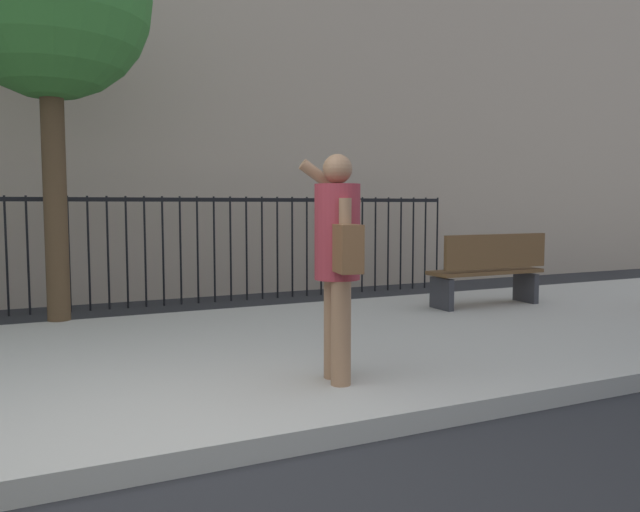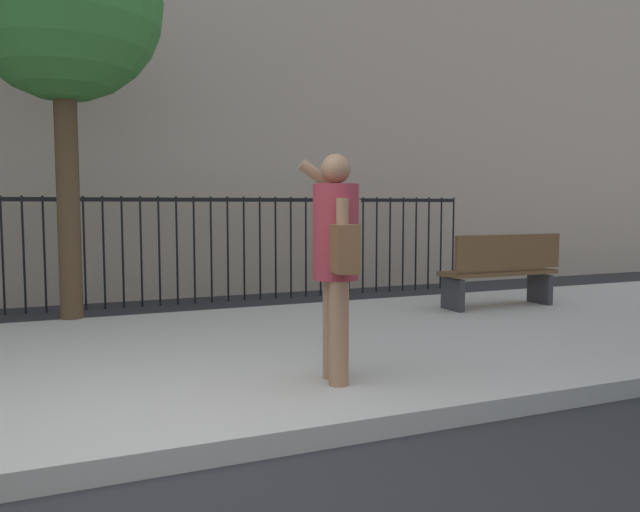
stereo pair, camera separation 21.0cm
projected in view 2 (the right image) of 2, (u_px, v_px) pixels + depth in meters
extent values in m
plane|color=#28282B|center=(162.00, 477.00, 3.42)|extent=(60.00, 60.00, 0.00)
cube|color=#B2ADA3|center=(122.00, 367.00, 5.43)|extent=(28.00, 4.40, 0.15)
cube|color=black|center=(93.00, 199.00, 8.71)|extent=(12.00, 0.04, 0.06)
cylinder|color=black|center=(3.00, 256.00, 8.32)|extent=(0.03, 0.03, 1.60)
cylinder|color=black|center=(24.00, 255.00, 8.42)|extent=(0.03, 0.03, 1.60)
cylinder|color=black|center=(44.00, 255.00, 8.52)|extent=(0.03, 0.03, 1.60)
cylinder|color=black|center=(65.00, 254.00, 8.62)|extent=(0.03, 0.03, 1.60)
cylinder|color=black|center=(84.00, 253.00, 8.72)|extent=(0.03, 0.03, 1.60)
cylinder|color=black|center=(104.00, 253.00, 8.82)|extent=(0.03, 0.03, 1.60)
cylinder|color=black|center=(123.00, 252.00, 8.92)|extent=(0.03, 0.03, 1.60)
cylinder|color=black|center=(141.00, 252.00, 9.02)|extent=(0.03, 0.03, 1.60)
cylinder|color=black|center=(159.00, 251.00, 9.11)|extent=(0.03, 0.03, 1.60)
cylinder|color=black|center=(177.00, 251.00, 9.21)|extent=(0.03, 0.03, 1.60)
cylinder|color=black|center=(194.00, 250.00, 9.31)|extent=(0.03, 0.03, 1.60)
cylinder|color=black|center=(211.00, 250.00, 9.41)|extent=(0.03, 0.03, 1.60)
cylinder|color=black|center=(228.00, 249.00, 9.51)|extent=(0.03, 0.03, 1.60)
cylinder|color=black|center=(244.00, 249.00, 9.61)|extent=(0.03, 0.03, 1.60)
cylinder|color=black|center=(260.00, 248.00, 9.71)|extent=(0.03, 0.03, 1.60)
cylinder|color=black|center=(276.00, 248.00, 9.81)|extent=(0.03, 0.03, 1.60)
cylinder|color=black|center=(291.00, 247.00, 9.91)|extent=(0.03, 0.03, 1.60)
cylinder|color=black|center=(306.00, 247.00, 10.01)|extent=(0.03, 0.03, 1.60)
cylinder|color=black|center=(321.00, 247.00, 10.11)|extent=(0.03, 0.03, 1.60)
cylinder|color=black|center=(335.00, 246.00, 10.21)|extent=(0.03, 0.03, 1.60)
cylinder|color=black|center=(349.00, 246.00, 10.30)|extent=(0.03, 0.03, 1.60)
cylinder|color=black|center=(363.00, 245.00, 10.40)|extent=(0.03, 0.03, 1.60)
cylinder|color=black|center=(377.00, 245.00, 10.50)|extent=(0.03, 0.03, 1.60)
cylinder|color=black|center=(390.00, 245.00, 10.60)|extent=(0.03, 0.03, 1.60)
cylinder|color=black|center=(403.00, 244.00, 10.70)|extent=(0.03, 0.03, 1.60)
cylinder|color=black|center=(416.00, 244.00, 10.80)|extent=(0.03, 0.03, 1.60)
cylinder|color=black|center=(428.00, 244.00, 10.90)|extent=(0.03, 0.03, 1.60)
cylinder|color=black|center=(441.00, 243.00, 11.00)|extent=(0.03, 0.03, 1.60)
cylinder|color=black|center=(453.00, 243.00, 11.10)|extent=(0.03, 0.03, 1.60)
cylinder|color=#936B4C|center=(333.00, 328.00, 4.80)|extent=(0.15, 0.15, 0.78)
cylinder|color=#936B4C|center=(339.00, 333.00, 4.60)|extent=(0.15, 0.15, 0.78)
cylinder|color=#992D38|center=(336.00, 232.00, 4.64)|extent=(0.40, 0.40, 0.71)
sphere|color=#936B4C|center=(336.00, 169.00, 4.60)|extent=(0.22, 0.22, 0.22)
cylinder|color=#936B4C|center=(330.00, 184.00, 4.80)|extent=(0.50, 0.18, 0.38)
cylinder|color=#936B4C|center=(342.00, 236.00, 4.45)|extent=(0.09, 0.09, 0.54)
cube|color=black|center=(339.00, 173.00, 4.76)|extent=(0.02, 0.07, 0.15)
cube|color=brown|center=(344.00, 249.00, 4.39)|extent=(0.21, 0.31, 0.34)
cube|color=brown|center=(498.00, 272.00, 8.14)|extent=(1.60, 0.45, 0.05)
cube|color=brown|center=(509.00, 252.00, 7.94)|extent=(1.60, 0.06, 0.44)
cube|color=#333338|center=(453.00, 294.00, 7.89)|extent=(0.08, 0.41, 0.40)
cube|color=#333338|center=(540.00, 289.00, 8.43)|extent=(0.08, 0.41, 0.40)
cylinder|color=#4C3823|center=(68.00, 196.00, 7.23)|extent=(0.26, 0.26, 3.16)
sphere|color=#387A33|center=(62.00, 0.00, 7.04)|extent=(2.25, 2.25, 2.25)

